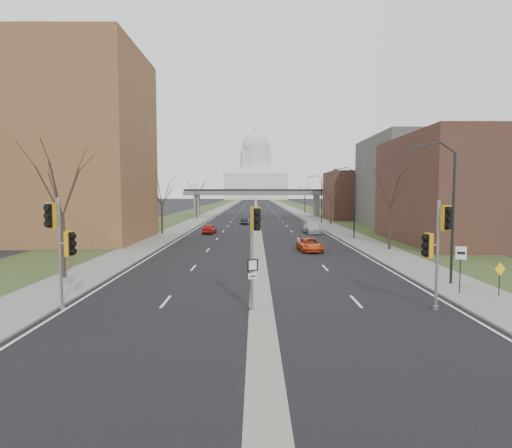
{
  "coord_description": "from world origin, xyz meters",
  "views": [
    {
      "loc": [
        -0.29,
        -20.05,
        5.76
      ],
      "look_at": [
        -0.25,
        8.48,
        3.62
      ],
      "focal_mm": 30.0,
      "sensor_mm": 36.0,
      "label": 1
    }
  ],
  "objects_px": {
    "signal_pole_median": "(254,239)",
    "speed_limit_sign": "(460,261)",
    "signal_pole_left": "(60,237)",
    "car_left_far": "(245,221)",
    "car_right_mid": "(312,228)",
    "car_left_near": "(209,229)",
    "warning_sign": "(500,274)",
    "signal_pole_right": "(437,239)",
    "car_right_near": "(310,245)"
  },
  "relations": [
    {
      "from": "speed_limit_sign",
      "to": "car_left_far",
      "type": "bearing_deg",
      "value": 128.36
    },
    {
      "from": "car_left_near",
      "to": "car_right_mid",
      "type": "height_order",
      "value": "car_right_mid"
    },
    {
      "from": "signal_pole_median",
      "to": "speed_limit_sign",
      "type": "distance_m",
      "value": 12.04
    },
    {
      "from": "signal_pole_median",
      "to": "car_left_near",
      "type": "bearing_deg",
      "value": 74.69
    },
    {
      "from": "signal_pole_right",
      "to": "car_right_near",
      "type": "relative_size",
      "value": 1.18
    },
    {
      "from": "signal_pole_median",
      "to": "car_right_near",
      "type": "distance_m",
      "value": 22.03
    },
    {
      "from": "warning_sign",
      "to": "signal_pole_median",
      "type": "bearing_deg",
      "value": 172.81
    },
    {
      "from": "speed_limit_sign",
      "to": "car_right_mid",
      "type": "distance_m",
      "value": 36.03
    },
    {
      "from": "car_left_far",
      "to": "car_right_near",
      "type": "relative_size",
      "value": 0.81
    },
    {
      "from": "signal_pole_left",
      "to": "car_left_near",
      "type": "bearing_deg",
      "value": 100.06
    },
    {
      "from": "signal_pole_left",
      "to": "signal_pole_right",
      "type": "distance_m",
      "value": 18.07
    },
    {
      "from": "signal_pole_right",
      "to": "car_left_near",
      "type": "relative_size",
      "value": 1.36
    },
    {
      "from": "signal_pole_median",
      "to": "car_right_mid",
      "type": "relative_size",
      "value": 1.05
    },
    {
      "from": "signal_pole_median",
      "to": "warning_sign",
      "type": "height_order",
      "value": "signal_pole_median"
    },
    {
      "from": "signal_pole_right",
      "to": "car_right_near",
      "type": "distance_m",
      "value": 21.56
    },
    {
      "from": "warning_sign",
      "to": "car_left_far",
      "type": "xyz_separation_m",
      "value": [
        -15.13,
        53.56,
        -0.71
      ]
    },
    {
      "from": "signal_pole_median",
      "to": "car_left_near",
      "type": "xyz_separation_m",
      "value": [
        -6.32,
        38.85,
        -2.87
      ]
    },
    {
      "from": "signal_pole_left",
      "to": "car_left_far",
      "type": "bearing_deg",
      "value": 96.86
    },
    {
      "from": "signal_pole_right",
      "to": "car_left_far",
      "type": "bearing_deg",
      "value": 84.85
    },
    {
      "from": "signal_pole_right",
      "to": "warning_sign",
      "type": "relative_size",
      "value": 2.9
    },
    {
      "from": "car_left_far",
      "to": "car_right_mid",
      "type": "xyz_separation_m",
      "value": [
        9.79,
        -17.07,
        0.1
      ]
    },
    {
      "from": "signal_pole_median",
      "to": "speed_limit_sign",
      "type": "bearing_deg",
      "value": -8.69
    },
    {
      "from": "speed_limit_sign",
      "to": "warning_sign",
      "type": "xyz_separation_m",
      "value": [
        1.83,
        -0.66,
        -0.61
      ]
    },
    {
      "from": "speed_limit_sign",
      "to": "car_left_far",
      "type": "distance_m",
      "value": 54.57
    },
    {
      "from": "signal_pole_left",
      "to": "signal_pole_median",
      "type": "xyz_separation_m",
      "value": [
        9.3,
        -0.13,
        -0.06
      ]
    },
    {
      "from": "signal_pole_median",
      "to": "speed_limit_sign",
      "type": "relative_size",
      "value": 1.93
    },
    {
      "from": "car_left_near",
      "to": "car_right_near",
      "type": "xyz_separation_m",
      "value": [
        11.7,
        -17.69,
        -0.04
      ]
    },
    {
      "from": "speed_limit_sign",
      "to": "car_left_near",
      "type": "relative_size",
      "value": 0.67
    },
    {
      "from": "car_left_near",
      "to": "car_right_mid",
      "type": "distance_m",
      "value": 14.28
    },
    {
      "from": "signal_pole_left",
      "to": "car_left_near",
      "type": "height_order",
      "value": "signal_pole_left"
    },
    {
      "from": "speed_limit_sign",
      "to": "car_right_mid",
      "type": "height_order",
      "value": "speed_limit_sign"
    },
    {
      "from": "speed_limit_sign",
      "to": "car_left_far",
      "type": "xyz_separation_m",
      "value": [
        -13.3,
        52.91,
        -1.32
      ]
    },
    {
      "from": "signal_pole_median",
      "to": "warning_sign",
      "type": "xyz_separation_m",
      "value": [
        13.31,
        2.6,
        -2.22
      ]
    },
    {
      "from": "signal_pole_left",
      "to": "car_right_mid",
      "type": "xyz_separation_m",
      "value": [
        17.27,
        38.96,
        -2.9
      ]
    },
    {
      "from": "car_right_mid",
      "to": "car_left_near",
      "type": "bearing_deg",
      "value": 173.01
    },
    {
      "from": "signal_pole_right",
      "to": "speed_limit_sign",
      "type": "bearing_deg",
      "value": 33.9
    },
    {
      "from": "car_left_near",
      "to": "car_left_far",
      "type": "height_order",
      "value": "car_left_near"
    },
    {
      "from": "signal_pole_median",
      "to": "warning_sign",
      "type": "distance_m",
      "value": 13.74
    },
    {
      "from": "signal_pole_median",
      "to": "signal_pole_left",
      "type": "bearing_deg",
      "value": 154.64
    },
    {
      "from": "signal_pole_left",
      "to": "speed_limit_sign",
      "type": "bearing_deg",
      "value": 23.02
    },
    {
      "from": "signal_pole_median",
      "to": "warning_sign",
      "type": "relative_size",
      "value": 2.75
    },
    {
      "from": "signal_pole_right",
      "to": "warning_sign",
      "type": "xyz_separation_m",
      "value": [
        4.54,
        2.54,
        -2.2
      ]
    },
    {
      "from": "signal_pole_left",
      "to": "signal_pole_median",
      "type": "distance_m",
      "value": 9.3
    },
    {
      "from": "speed_limit_sign",
      "to": "car_right_near",
      "type": "height_order",
      "value": "speed_limit_sign"
    },
    {
      "from": "warning_sign",
      "to": "signal_pole_left",
      "type": "bearing_deg",
      "value": 167.98
    },
    {
      "from": "speed_limit_sign",
      "to": "car_left_far",
      "type": "height_order",
      "value": "speed_limit_sign"
    },
    {
      "from": "signal_pole_left",
      "to": "car_right_mid",
      "type": "relative_size",
      "value": 1.13
    },
    {
      "from": "speed_limit_sign",
      "to": "car_right_mid",
      "type": "bearing_deg",
      "value": 119.84
    },
    {
      "from": "speed_limit_sign",
      "to": "car_right_mid",
      "type": "relative_size",
      "value": 0.54
    },
    {
      "from": "signal_pole_left",
      "to": "signal_pole_right",
      "type": "bearing_deg",
      "value": 14.23
    }
  ]
}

